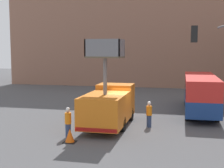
{
  "coord_description": "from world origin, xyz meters",
  "views": [
    {
      "loc": [
        3.59,
        -20.26,
        5.09
      ],
      "look_at": [
        -1.17,
        0.66,
        2.8
      ],
      "focal_mm": 50.0,
      "sensor_mm": 36.0,
      "label": 1
    }
  ],
  "objects_px": {
    "road_worker_near_truck": "(68,122)",
    "road_worker_directing": "(149,114)",
    "traffic_cone_near_truck": "(70,136)",
    "utility_truck": "(109,104)",
    "city_bus": "(200,91)"
  },
  "relations": [
    {
      "from": "city_bus",
      "to": "road_worker_directing",
      "type": "xyz_separation_m",
      "value": [
        -3.57,
        -5.84,
        -0.95
      ]
    },
    {
      "from": "road_worker_near_truck",
      "to": "road_worker_directing",
      "type": "height_order",
      "value": "road_worker_near_truck"
    },
    {
      "from": "city_bus",
      "to": "traffic_cone_near_truck",
      "type": "relative_size",
      "value": 13.27
    },
    {
      "from": "utility_truck",
      "to": "road_worker_directing",
      "type": "bearing_deg",
      "value": 11.06
    },
    {
      "from": "road_worker_directing",
      "to": "utility_truck",
      "type": "bearing_deg",
      "value": 60.53
    },
    {
      "from": "utility_truck",
      "to": "road_worker_near_truck",
      "type": "bearing_deg",
      "value": -119.32
    },
    {
      "from": "city_bus",
      "to": "road_worker_near_truck",
      "type": "bearing_deg",
      "value": 151.17
    },
    {
      "from": "utility_truck",
      "to": "road_worker_directing",
      "type": "height_order",
      "value": "utility_truck"
    },
    {
      "from": "road_worker_near_truck",
      "to": "traffic_cone_near_truck",
      "type": "xyz_separation_m",
      "value": [
        0.43,
        -0.88,
        -0.54
      ]
    },
    {
      "from": "road_worker_directing",
      "to": "city_bus",
      "type": "bearing_deg",
      "value": -71.97
    },
    {
      "from": "utility_truck",
      "to": "traffic_cone_near_truck",
      "type": "bearing_deg",
      "value": -108.19
    },
    {
      "from": "city_bus",
      "to": "traffic_cone_near_truck",
      "type": "bearing_deg",
      "value": 155.19
    },
    {
      "from": "city_bus",
      "to": "road_worker_near_truck",
      "type": "height_order",
      "value": "city_bus"
    },
    {
      "from": "road_worker_near_truck",
      "to": "road_worker_directing",
      "type": "xyz_separation_m",
      "value": [
        4.37,
        3.61,
        -0.04
      ]
    },
    {
      "from": "city_bus",
      "to": "road_worker_near_truck",
      "type": "xyz_separation_m",
      "value": [
        -7.94,
        -9.45,
        -0.91
      ]
    }
  ]
}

